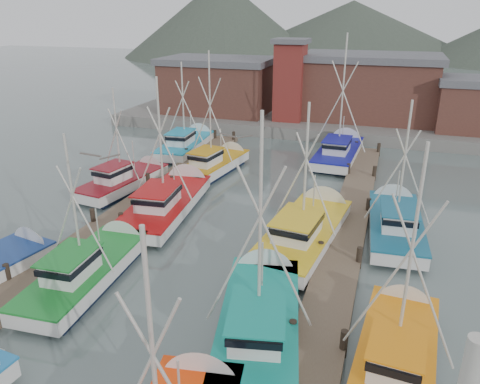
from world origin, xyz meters
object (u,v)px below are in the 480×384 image
(lookout_tower, at_px, (290,80))
(boat_12, at_px, (216,164))
(boat_4, at_px, (91,268))
(boat_8, at_px, (169,201))

(lookout_tower, relative_size, boat_12, 0.81)
(boat_4, relative_size, boat_8, 0.84)
(boat_4, bearing_deg, lookout_tower, 82.31)
(boat_4, height_order, boat_8, boat_8)
(lookout_tower, xyz_separation_m, boat_4, (-2.50, -33.24, -4.87))
(lookout_tower, xyz_separation_m, boat_8, (-2.66, -24.28, -4.87))
(boat_4, distance_m, boat_12, 17.42)
(lookout_tower, bearing_deg, boat_4, -94.30)
(lookout_tower, bearing_deg, boat_12, -99.26)
(boat_8, relative_size, boat_12, 1.02)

